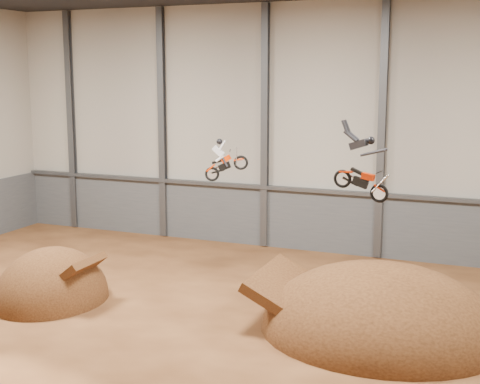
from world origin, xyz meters
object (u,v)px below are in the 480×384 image
at_px(takeoff_ramp, 52,300).
at_px(fmx_rider_b, 359,161).
at_px(landing_ramp, 380,333).
at_px(fmx_rider_a, 229,155).

relative_size(takeoff_ramp, fmx_rider_b, 2.01).
height_order(takeoff_ramp, fmx_rider_b, fmx_rider_b).
xyz_separation_m(takeoff_ramp, landing_ramp, (14.39, 1.70, 0.00)).
xyz_separation_m(takeoff_ramp, fmx_rider_a, (6.66, 4.77, 6.37)).
bearing_deg(landing_ramp, takeoff_ramp, -173.26).
distance_m(takeoff_ramp, fmx_rider_a, 10.38).
relative_size(landing_ramp, fmx_rider_b, 3.43).
distance_m(takeoff_ramp, fmx_rider_b, 15.42).
bearing_deg(takeoff_ramp, fmx_rider_b, -0.73).
relative_size(fmx_rider_a, fmx_rider_b, 0.76).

